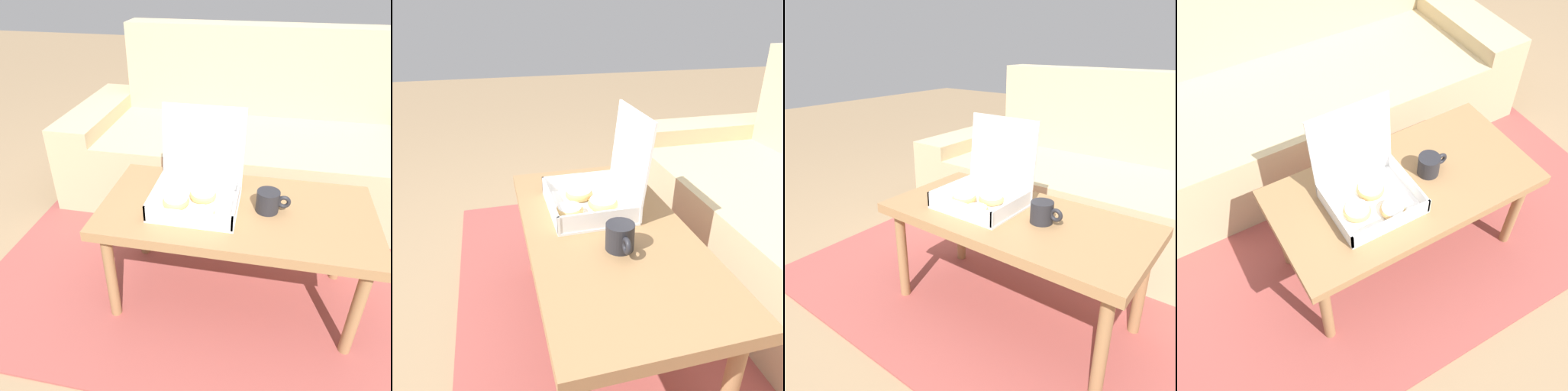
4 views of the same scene
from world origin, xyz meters
TOP-DOWN VIEW (x-y plane):
  - ground_plane at (0.00, 0.00)m, footprint 12.00×12.00m
  - area_rug at (0.00, 0.30)m, footprint 2.27×1.91m
  - couch at (0.00, 0.85)m, footprint 2.15×0.89m
  - coffee_table at (0.00, -0.11)m, footprint 1.03×0.52m
  - pastry_box at (-0.16, -0.11)m, footprint 0.32×0.31m
  - coffee_mug at (0.12, -0.11)m, footprint 0.13×0.09m

SIDE VIEW (x-z plane):
  - ground_plane at x=0.00m, z-range 0.00..0.00m
  - area_rug at x=0.00m, z-range 0.00..0.01m
  - couch at x=0.00m, z-range -0.17..0.77m
  - coffee_table at x=0.00m, z-range 0.18..0.65m
  - coffee_mug at x=0.12m, z-range 0.47..0.55m
  - pastry_box at x=-0.16m, z-range 0.36..0.70m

